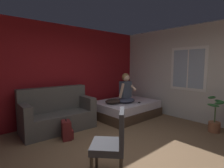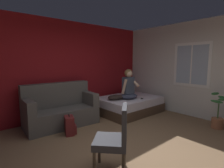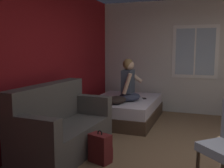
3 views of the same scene
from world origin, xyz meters
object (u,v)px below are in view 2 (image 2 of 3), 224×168
at_px(couch, 60,109).
at_px(cell_phone, 142,99).
at_px(side_chair, 115,137).
at_px(backpack, 70,126).
at_px(bed, 129,105).
at_px(potted_plant, 218,116).
at_px(throw_pillow, 116,97).
at_px(person_seated, 129,87).

distance_m(couch, cell_phone, 2.34).
height_order(couch, cell_phone, couch).
height_order(couch, side_chair, couch).
distance_m(couch, backpack, 0.72).
xyz_separation_m(bed, potted_plant, (0.67, -2.29, 0.07)).
height_order(couch, throw_pillow, couch).
bearing_deg(side_chair, throw_pillow, 48.19).
distance_m(backpack, cell_phone, 2.32).
bearing_deg(backpack, throw_pillow, 11.27).
height_order(throw_pillow, potted_plant, potted_plant).
bearing_deg(potted_plant, bed, 106.31).
distance_m(cell_phone, potted_plant, 1.96).
bearing_deg(person_seated, throw_pillow, 158.97).
height_order(bed, side_chair, side_chair).
relative_size(bed, person_seated, 2.16).
height_order(person_seated, backpack, person_seated).
xyz_separation_m(bed, cell_phone, (0.13, -0.42, 0.25)).
relative_size(cell_phone, potted_plant, 0.17).
xyz_separation_m(bed, side_chair, (-2.28, -1.94, 0.30)).
height_order(side_chair, cell_phone, side_chair).
distance_m(bed, side_chair, 3.01).
bearing_deg(backpack, potted_plant, -34.66).
distance_m(bed, person_seated, 0.64).
relative_size(throw_pillow, cell_phone, 3.33).
xyz_separation_m(backpack, potted_plant, (2.84, -1.96, 0.11)).
relative_size(person_seated, potted_plant, 1.03).
relative_size(bed, couch, 1.09).
xyz_separation_m(backpack, cell_phone, (2.30, -0.09, 0.29)).
xyz_separation_m(bed, couch, (-2.07, 0.36, 0.16)).
bearing_deg(cell_phone, side_chair, 97.45).
height_order(backpack, potted_plant, potted_plant).
relative_size(side_chair, potted_plant, 1.15).
height_order(cell_phone, potted_plant, potted_plant).
height_order(backpack, cell_phone, cell_phone).
xyz_separation_m(couch, throw_pillow, (1.53, -0.36, 0.16)).
bearing_deg(throw_pillow, bed, 0.18).
relative_size(backpack, throw_pillow, 0.95).
xyz_separation_m(person_seated, cell_phone, (0.29, -0.27, -0.35)).
distance_m(bed, backpack, 2.19).
bearing_deg(person_seated, side_chair, -139.74).
height_order(person_seated, potted_plant, person_seated).
bearing_deg(throw_pillow, potted_plant, -62.09).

